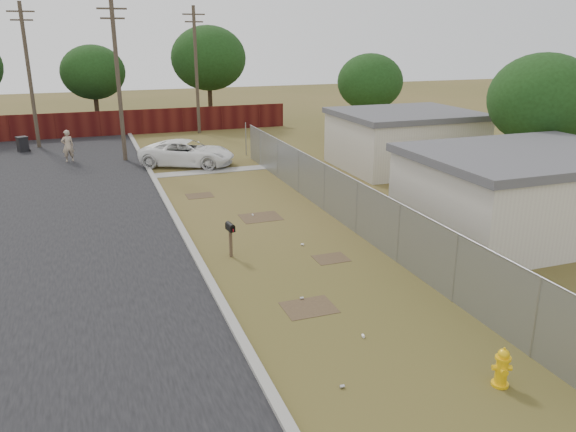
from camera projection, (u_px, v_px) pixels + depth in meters
name	position (u px, v px, depth m)	size (l,w,h in m)	color
ground	(277.00, 243.00, 20.01)	(120.00, 120.00, 0.00)	brown
street	(76.00, 201.00, 25.02)	(15.10, 60.00, 0.12)	black
chainlink_fence	(345.00, 205.00, 21.69)	(0.10, 27.06, 2.02)	gray
privacy_fence	(85.00, 125.00, 40.15)	(30.00, 0.12, 1.80)	#49140F
utility_poles	(118.00, 73.00, 35.85)	(12.60, 8.24, 9.00)	#4E4334
houses	(457.00, 162.00, 25.47)	(9.30, 17.24, 3.10)	beige
horizon_trees	(181.00, 70.00, 39.91)	(33.32, 31.94, 7.78)	#382819
fire_hydrant	(502.00, 368.00, 11.78)	(0.47, 0.47, 0.91)	yellow
mailbox	(230.00, 230.00, 18.49)	(0.24, 0.52, 1.19)	brown
pickup_truck	(187.00, 153.00, 31.49)	(2.41, 5.22, 1.45)	white
pedestrian	(68.00, 146.00, 32.35)	(0.68, 0.45, 1.86)	tan
trash_bin	(23.00, 144.00, 35.27)	(0.85, 0.82, 0.96)	black
scattered_litter	(304.00, 281.00, 16.81)	(2.36, 12.00, 0.07)	white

